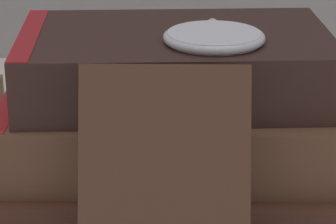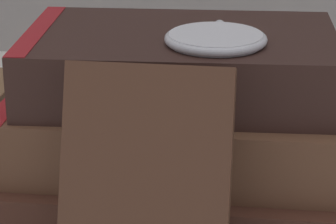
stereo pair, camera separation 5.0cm
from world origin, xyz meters
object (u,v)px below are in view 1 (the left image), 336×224
object	(u,v)px
book_flat_bottom	(151,183)
book_flat_middle	(164,128)
book_flat_top	(166,64)
book_leaning_front	(165,199)
pocket_watch	(214,37)

from	to	relation	value
book_flat_bottom	book_flat_middle	xyz separation A→B (m)	(0.01, 0.00, 0.04)
book_flat_top	book_leaning_front	xyz separation A→B (m)	(0.00, -0.11, -0.04)
book_leaning_front	pocket_watch	bearing A→B (deg)	73.49
book_flat_top	pocket_watch	world-z (taller)	pocket_watch
book_flat_bottom	book_flat_top	size ratio (longest dim) A/B	1.14
book_flat_bottom	book_leaning_front	bearing A→B (deg)	-84.05
book_flat_top	book_leaning_front	bearing A→B (deg)	-92.80
book_flat_middle	book_leaning_front	bearing A→B (deg)	-89.09
book_leaning_front	pocket_watch	xyz separation A→B (m)	(0.03, 0.09, 0.06)
book_leaning_front	book_flat_bottom	bearing A→B (deg)	96.13
book_flat_bottom	book_leaning_front	world-z (taller)	book_leaning_front
book_flat_bottom	book_flat_middle	bearing A→B (deg)	21.55
book_flat_middle	book_flat_top	distance (m)	0.04
pocket_watch	book_leaning_front	bearing A→B (deg)	-106.51
book_flat_middle	pocket_watch	xyz separation A→B (m)	(0.03, -0.01, 0.06)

